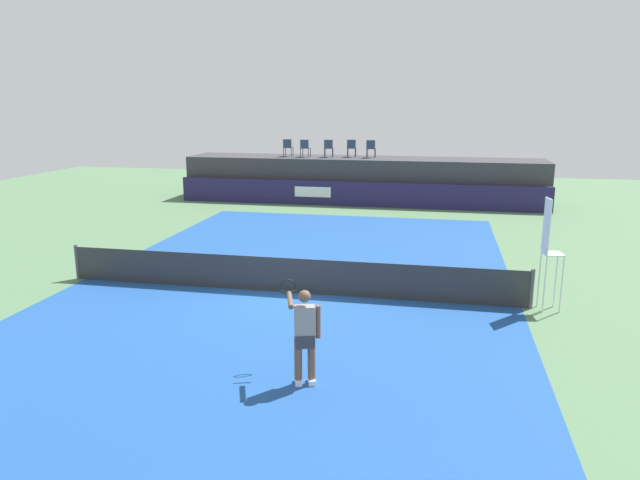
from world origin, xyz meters
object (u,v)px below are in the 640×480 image
at_px(spectator_chair_right, 352,147).
at_px(net_post_far, 532,289).
at_px(spectator_chair_left, 305,147).
at_px(umpire_chair, 549,247).
at_px(tennis_ball, 341,290).
at_px(spectator_chair_far_left, 288,147).
at_px(spectator_chair_center, 329,147).
at_px(net_post_near, 77,262).
at_px(spectator_chair_far_right, 371,148).
at_px(tennis_player, 304,333).

xyz_separation_m(spectator_chair_right, net_post_far, (6.82, -15.47, -2.19)).
height_order(spectator_chair_left, umpire_chair, spectator_chair_left).
bearing_deg(tennis_ball, net_post_far, -4.87).
height_order(spectator_chair_far_left, net_post_far, spectator_chair_far_left).
relative_size(spectator_chair_right, umpire_chair, 0.32).
relative_size(spectator_chair_center, net_post_far, 0.89).
bearing_deg(net_post_far, spectator_chair_far_left, 123.63).
bearing_deg(spectator_chair_center, spectator_chair_far_left, -179.90).
bearing_deg(spectator_chair_right, spectator_chair_left, -168.65).
bearing_deg(net_post_near, spectator_chair_far_right, 66.68).
height_order(spectator_chair_far_right, tennis_ball, spectator_chair_far_right).
distance_m(umpire_chair, net_post_far, 1.13).
distance_m(spectator_chair_far_left, spectator_chair_center, 2.14).
distance_m(spectator_chair_center, tennis_player, 20.50).
xyz_separation_m(spectator_chair_far_right, tennis_ball, (0.99, -14.90, -2.66)).
relative_size(net_post_far, tennis_ball, 14.71).
relative_size(spectator_chair_far_right, tennis_player, 0.50).
relative_size(spectator_chair_center, tennis_player, 0.50).
bearing_deg(net_post_far, spectator_chair_center, 117.65).
distance_m(spectator_chair_center, net_post_near, 15.97).
height_order(spectator_chair_left, spectator_chair_right, same).
height_order(net_post_far, tennis_player, tennis_player).
bearing_deg(tennis_player, spectator_chair_right, 96.28).
height_order(spectator_chair_far_right, net_post_near, spectator_chair_far_right).
relative_size(net_post_far, tennis_player, 0.56).
distance_m(spectator_chair_right, umpire_chair, 17.08).
bearing_deg(spectator_chair_far_right, net_post_far, -69.25).
xyz_separation_m(spectator_chair_center, net_post_near, (-4.45, -15.18, -2.19)).
bearing_deg(spectator_chair_far_left, spectator_chair_center, 0.10).
height_order(net_post_near, tennis_player, tennis_player).
relative_size(spectator_chair_far_right, umpire_chair, 0.32).
bearing_deg(umpire_chair, tennis_ball, 175.22).
bearing_deg(net_post_far, umpire_chair, -3.47).
distance_m(spectator_chair_left, spectator_chair_far_right, 3.36).
bearing_deg(spectator_chair_far_left, tennis_ball, -70.32).
bearing_deg(spectator_chair_far_left, net_post_near, -98.65).
bearing_deg(net_post_near, spectator_chair_center, 73.67).
bearing_deg(spectator_chair_right, net_post_near, -109.85).
distance_m(spectator_chair_far_left, umpire_chair, 18.44).
height_order(spectator_chair_far_left, net_post_near, spectator_chair_far_left).
height_order(spectator_chair_center, spectator_chair_right, same).
distance_m(spectator_chair_far_right, umpire_chair, 16.54).
bearing_deg(spectator_chair_left, umpire_chair, -57.82).
bearing_deg(spectator_chair_left, tennis_ball, -73.46).
bearing_deg(net_post_near, spectator_chair_far_left, 81.35).
height_order(spectator_chair_center, spectator_chair_far_right, same).
bearing_deg(umpire_chair, spectator_chair_far_left, 124.38).
bearing_deg(tennis_ball, tennis_player, -87.42).
bearing_deg(spectator_chair_left, tennis_player, -77.09).
height_order(spectator_chair_far_left, tennis_ball, spectator_chair_far_left).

